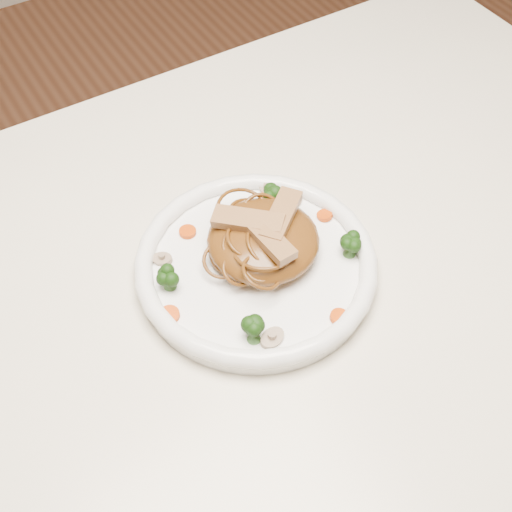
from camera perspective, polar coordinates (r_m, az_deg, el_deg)
table at (r=0.81m, az=-0.30°, el=-7.69°), size 1.20×0.80×0.75m
plate at (r=0.74m, az=-0.00°, el=-1.07°), size 0.29×0.29×0.02m
noodle_mound at (r=0.73m, az=0.60°, el=1.32°), size 0.14×0.14×0.04m
chicken_a at (r=0.73m, az=2.08°, el=3.35°), size 0.07×0.07×0.01m
chicken_b at (r=0.72m, az=-0.65°, el=2.93°), size 0.07×0.07×0.01m
chicken_c at (r=0.71m, az=1.01°, el=1.50°), size 0.03×0.07×0.01m
broccoli_0 at (r=0.78m, az=1.27°, el=5.20°), size 0.03×0.03×0.03m
broccoli_1 at (r=0.71m, az=-7.20°, el=-1.67°), size 0.04×0.04×0.03m
broccoli_2 at (r=0.67m, az=-0.18°, el=-6.26°), size 0.03×0.03×0.03m
broccoli_3 at (r=0.74m, az=7.80°, el=0.91°), size 0.03×0.03×0.03m
carrot_0 at (r=0.80m, az=1.09°, el=5.01°), size 0.02×0.02×0.00m
carrot_1 at (r=0.70m, az=-7.14°, el=-4.83°), size 0.03×0.03×0.00m
carrot_2 at (r=0.78m, az=5.67°, el=3.34°), size 0.02×0.02×0.00m
carrot_3 at (r=0.77m, az=-5.65°, el=2.00°), size 0.03×0.03×0.00m
carrot_4 at (r=0.70m, az=6.90°, el=-5.01°), size 0.02×0.02×0.00m
mushroom_0 at (r=0.68m, az=1.33°, el=-6.76°), size 0.03×0.03×0.01m
mushroom_1 at (r=0.80m, az=3.13°, el=4.82°), size 0.03×0.03×0.01m
mushroom_2 at (r=0.74m, az=-7.73°, el=-0.26°), size 0.03×0.03×0.01m
mushroom_3 at (r=0.81m, az=0.86°, el=5.53°), size 0.02×0.02×0.01m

